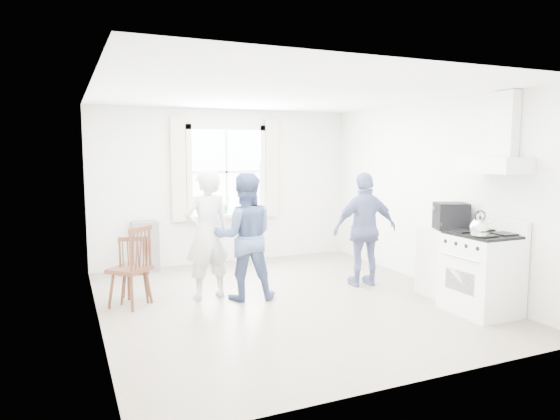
{
  "coord_description": "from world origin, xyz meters",
  "views": [
    {
      "loc": [
        -2.55,
        -5.65,
        1.91
      ],
      "look_at": [
        0.0,
        0.2,
        1.15
      ],
      "focal_mm": 32.0,
      "sensor_mm": 36.0,
      "label": 1
    }
  ],
  "objects_px": {
    "windsor_chair_a": "(136,258)",
    "windsor_chair_b": "(134,262)",
    "gas_stove": "(481,272)",
    "stereo_stack": "(451,216)",
    "person_right": "(365,229)",
    "low_cabinet": "(444,263)",
    "person_mid": "(245,237)",
    "person_left": "(207,234)"
  },
  "relations": [
    {
      "from": "gas_stove",
      "to": "stereo_stack",
      "type": "distance_m",
      "value": 0.86
    },
    {
      "from": "person_right",
      "to": "windsor_chair_b",
      "type": "bearing_deg",
      "value": -1.25
    },
    {
      "from": "gas_stove",
      "to": "person_left",
      "type": "height_order",
      "value": "person_left"
    },
    {
      "from": "stereo_stack",
      "to": "windsor_chair_a",
      "type": "distance_m",
      "value": 3.99
    },
    {
      "from": "stereo_stack",
      "to": "gas_stove",
      "type": "bearing_deg",
      "value": -97.61
    },
    {
      "from": "low_cabinet",
      "to": "person_right",
      "type": "relative_size",
      "value": 0.56
    },
    {
      "from": "windsor_chair_a",
      "to": "person_left",
      "type": "height_order",
      "value": "person_left"
    },
    {
      "from": "low_cabinet",
      "to": "person_left",
      "type": "bearing_deg",
      "value": 157.8
    },
    {
      "from": "low_cabinet",
      "to": "windsor_chair_b",
      "type": "xyz_separation_m",
      "value": [
        -3.77,
        1.33,
        0.08
      ]
    },
    {
      "from": "windsor_chair_a",
      "to": "person_mid",
      "type": "relative_size",
      "value": 0.62
    },
    {
      "from": "low_cabinet",
      "to": "person_right",
      "type": "distance_m",
      "value": 1.15
    },
    {
      "from": "low_cabinet",
      "to": "stereo_stack",
      "type": "relative_size",
      "value": 1.82
    },
    {
      "from": "windsor_chair_b",
      "to": "stereo_stack",
      "type": "bearing_deg",
      "value": -20.37
    },
    {
      "from": "gas_stove",
      "to": "person_right",
      "type": "distance_m",
      "value": 1.71
    },
    {
      "from": "gas_stove",
      "to": "low_cabinet",
      "type": "xyz_separation_m",
      "value": [
        0.07,
        0.7,
        -0.03
      ]
    },
    {
      "from": "person_right",
      "to": "person_left",
      "type": "bearing_deg",
      "value": -0.45
    },
    {
      "from": "windsor_chair_a",
      "to": "person_left",
      "type": "relative_size",
      "value": 0.6
    },
    {
      "from": "gas_stove",
      "to": "windsor_chair_a",
      "type": "bearing_deg",
      "value": 153.41
    },
    {
      "from": "person_mid",
      "to": "person_left",
      "type": "bearing_deg",
      "value": -13.1
    },
    {
      "from": "windsor_chair_a",
      "to": "windsor_chair_b",
      "type": "bearing_deg",
      "value": 93.3
    },
    {
      "from": "stereo_stack",
      "to": "person_right",
      "type": "height_order",
      "value": "person_right"
    },
    {
      "from": "person_left",
      "to": "person_mid",
      "type": "relative_size",
      "value": 1.03
    },
    {
      "from": "windsor_chair_b",
      "to": "person_right",
      "type": "distance_m",
      "value": 3.15
    },
    {
      "from": "windsor_chair_a",
      "to": "person_right",
      "type": "xyz_separation_m",
      "value": [
        3.1,
        -0.27,
        0.19
      ]
    },
    {
      "from": "person_left",
      "to": "person_right",
      "type": "bearing_deg",
      "value": 165.64
    },
    {
      "from": "windsor_chair_a",
      "to": "person_right",
      "type": "relative_size",
      "value": 0.63
    },
    {
      "from": "stereo_stack",
      "to": "windsor_chair_a",
      "type": "relative_size",
      "value": 0.49
    },
    {
      "from": "gas_stove",
      "to": "windsor_chair_b",
      "type": "distance_m",
      "value": 4.22
    },
    {
      "from": "gas_stove",
      "to": "person_mid",
      "type": "height_order",
      "value": "person_mid"
    },
    {
      "from": "stereo_stack",
      "to": "person_right",
      "type": "relative_size",
      "value": 0.31
    },
    {
      "from": "windsor_chair_a",
      "to": "windsor_chair_b",
      "type": "distance_m",
      "value": 0.21
    },
    {
      "from": "person_right",
      "to": "low_cabinet",
      "type": "bearing_deg",
      "value": 133.87
    },
    {
      "from": "windsor_chair_a",
      "to": "person_mid",
      "type": "height_order",
      "value": "person_mid"
    },
    {
      "from": "stereo_stack",
      "to": "person_left",
      "type": "xyz_separation_m",
      "value": [
        -2.88,
        1.24,
        -0.24
      ]
    },
    {
      "from": "stereo_stack",
      "to": "person_mid",
      "type": "relative_size",
      "value": 0.3
    },
    {
      "from": "stereo_stack",
      "to": "windsor_chair_b",
      "type": "distance_m",
      "value": 4.07
    },
    {
      "from": "low_cabinet",
      "to": "person_mid",
      "type": "xyz_separation_m",
      "value": [
        -2.43,
        0.95,
        0.36
      ]
    },
    {
      "from": "stereo_stack",
      "to": "person_left",
      "type": "distance_m",
      "value": 3.14
    },
    {
      "from": "windsor_chair_b",
      "to": "person_right",
      "type": "bearing_deg",
      "value": -8.3
    },
    {
      "from": "gas_stove",
      "to": "stereo_stack",
      "type": "xyz_separation_m",
      "value": [
        0.08,
        0.63,
        0.59
      ]
    },
    {
      "from": "gas_stove",
      "to": "person_right",
      "type": "xyz_separation_m",
      "value": [
        -0.59,
        1.58,
        0.32
      ]
    },
    {
      "from": "windsor_chair_a",
      "to": "person_left",
      "type": "distance_m",
      "value": 0.92
    }
  ]
}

